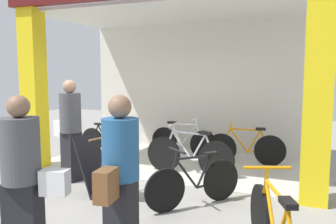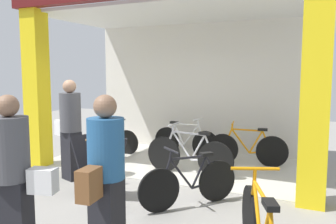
% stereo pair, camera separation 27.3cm
% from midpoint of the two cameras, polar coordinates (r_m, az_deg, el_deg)
% --- Properties ---
extents(ground_plane, '(18.96, 18.96, 0.00)m').
position_cam_midpoint_polar(ground_plane, '(6.15, -1.39, -11.37)').
color(ground_plane, gray).
rests_on(ground_plane, ground).
extents(shop_facade, '(5.68, 3.04, 3.81)m').
position_cam_midpoint_polar(shop_facade, '(7.18, 3.64, 7.75)').
color(shop_facade, beige).
rests_on(shop_facade, ground).
extents(bicycle_inside_0, '(1.71, 0.47, 0.94)m').
position_cam_midpoint_polar(bicycle_inside_0, '(6.49, 4.66, -7.01)').
color(bicycle_inside_0, black).
rests_on(bicycle_inside_0, ground).
extents(bicycle_inside_1, '(1.61, 0.44, 0.89)m').
position_cam_midpoint_polar(bicycle_inside_1, '(7.83, 3.87, -4.81)').
color(bicycle_inside_1, black).
rests_on(bicycle_inside_1, ground).
extents(bicycle_inside_2, '(1.59, 0.44, 0.88)m').
position_cam_midpoint_polar(bicycle_inside_2, '(7.30, 13.86, -5.82)').
color(bicycle_inside_2, black).
rests_on(bicycle_inside_2, ground).
extents(bicycle_inside_3, '(1.45, 0.40, 0.80)m').
position_cam_midpoint_polar(bicycle_inside_3, '(8.31, -8.35, -4.45)').
color(bicycle_inside_3, black).
rests_on(bicycle_inside_3, ground).
extents(bicycle_parked_0, '(1.01, 1.23, 0.85)m').
position_cam_midpoint_polar(bicycle_parked_0, '(5.03, 5.12, -11.47)').
color(bicycle_parked_0, black).
rests_on(bicycle_parked_0, ground).
extents(sandwich_board_sign, '(0.89, 0.65, 0.92)m').
position_cam_midpoint_polar(sandwich_board_sign, '(5.50, -9.82, -8.69)').
color(sandwich_board_sign, black).
rests_on(sandwich_board_sign, ground).
extents(pedestrian_0, '(0.38, 0.62, 1.69)m').
position_cam_midpoint_polar(pedestrian_0, '(3.37, -7.82, -11.04)').
color(pedestrian_0, black).
rests_on(pedestrian_0, ground).
extents(pedestrian_1, '(0.70, 0.46, 1.67)m').
position_cam_midpoint_polar(pedestrian_1, '(3.80, -22.08, -9.52)').
color(pedestrian_1, black).
rests_on(pedestrian_1, ground).
extents(pedestrian_2, '(0.69, 0.47, 1.76)m').
position_cam_midpoint_polar(pedestrian_2, '(6.33, -14.48, -2.50)').
color(pedestrian_2, black).
rests_on(pedestrian_2, ground).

